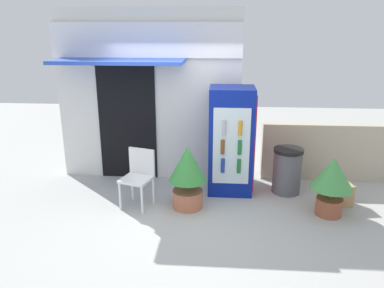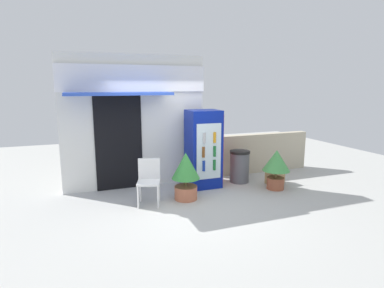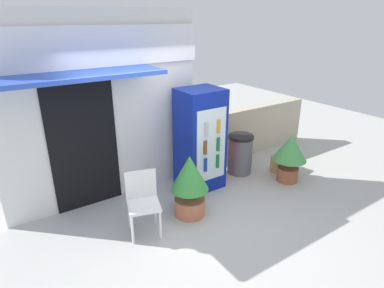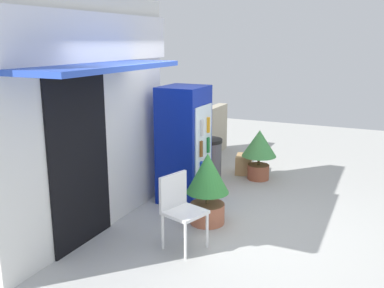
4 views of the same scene
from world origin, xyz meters
name	(u,v)px [view 2 (image 2 of 4)]	position (x,y,z in m)	size (l,w,h in m)	color
ground	(180,204)	(0.00, 0.00, 0.00)	(16.00, 16.00, 0.00)	#B2B2AD
storefront_building	(134,120)	(-0.64, 1.53, 1.59)	(3.32, 1.11, 3.07)	silver
drink_cooler	(204,149)	(0.88, 0.90, 0.91)	(0.76, 0.71, 1.82)	navy
plastic_chair	(149,178)	(-0.58, 0.26, 0.54)	(0.55, 0.55, 0.92)	white
potted_plant_near_shop	(186,173)	(0.19, 0.22, 0.58)	(0.59, 0.59, 1.01)	#BC6B4C
potted_plant_curbside	(276,165)	(2.37, 0.12, 0.58)	(0.63, 0.63, 0.92)	#995138
trash_bin	(239,166)	(1.85, 0.91, 0.40)	(0.50, 0.50, 0.79)	#595960
stone_boundary_wall	(261,153)	(2.88, 1.56, 0.53)	(2.83, 0.21, 1.06)	#B7AD93
cardboard_box	(275,176)	(2.61, 0.48, 0.18)	(0.41, 0.28, 0.36)	tan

